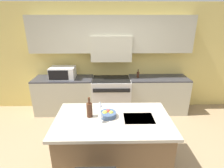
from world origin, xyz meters
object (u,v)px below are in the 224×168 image
wine_glass_near (100,114)px  wine_bottle (89,109)px  microwave (63,73)px  oil_bottle_on_counter (138,74)px  range_stove (111,95)px  fruit_bowl (108,114)px  wine_glass_far (100,104)px

wine_glass_near → wine_bottle: bearing=136.7°
microwave → oil_bottle_on_counter: microwave is taller
range_stove → wine_glass_near: bearing=-95.3°
fruit_bowl → oil_bottle_on_counter: oil_bottle_on_counter is taller
microwave → wine_glass_near: (1.01, -1.99, -0.02)m
wine_bottle → oil_bottle_on_counter: wine_bottle is taller
wine_glass_near → oil_bottle_on_counter: (0.85, 2.01, -0.04)m
oil_bottle_on_counter → wine_bottle: bearing=-118.9°
wine_glass_near → fruit_bowl: size_ratio=0.74×
wine_bottle → fruit_bowl: bearing=-1.2°
wine_bottle → wine_glass_far: size_ratio=1.70×
range_stove → microwave: (-1.19, 0.02, 0.62)m
range_stove → oil_bottle_on_counter: 0.87m
microwave → range_stove: bearing=-0.9°
wine_bottle → wine_glass_far: 0.22m
microwave → fruit_bowl: 2.15m
oil_bottle_on_counter → microwave: bearing=-179.4°
wine_glass_near → wine_glass_far: same height
fruit_bowl → oil_bottle_on_counter: 2.00m
range_stove → microwave: size_ratio=1.60×
range_stove → microwave: 1.34m
range_stove → fruit_bowl: size_ratio=3.84×
wine_bottle → fruit_bowl: (0.28, -0.01, -0.08)m
wine_bottle → wine_glass_near: wine_bottle is taller
range_stove → wine_glass_far: (-0.20, -1.65, 0.60)m
range_stove → wine_bottle: (-0.35, -1.82, 0.59)m
wine_bottle → fruit_bowl: wine_bottle is taller
wine_glass_near → oil_bottle_on_counter: 2.19m
range_stove → wine_glass_far: 1.77m
wine_glass_far → oil_bottle_on_counter: (0.87, 1.69, -0.04)m
range_stove → microwave: microwave is taller
fruit_bowl → oil_bottle_on_counter: bearing=68.1°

